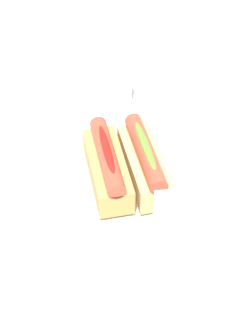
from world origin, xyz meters
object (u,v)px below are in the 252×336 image
Objects in this scene: serving_bowl at (126,185)px; napkin_box at (178,267)px; hotdog_front at (107,166)px; water_glass at (113,84)px; hotdog_back at (145,163)px.

napkin_box reaches higher than serving_bowl.
hotdog_front is at bearing -79.84° from serving_bowl.
serving_bowl is at bearing 9.49° from water_glass.
water_glass is at bearing -175.62° from napkin_box.
water_glass is (-0.23, -0.04, 0.02)m from serving_bowl.
napkin_box is at bearing 13.57° from hotdog_back.
hotdog_front is 0.21m from napkin_box.
hotdog_back is at bearing 100.16° from serving_bowl.
serving_bowl is at bearing -169.11° from napkin_box.
serving_bowl is 3.04× the size of water_glass.
hotdog_front reaches higher than serving_bowl.
water_glass is at bearing -163.84° from hotdog_back.
napkin_box is at bearing 14.99° from water_glass.
hotdog_front is at bearing 2.83° from water_glass.
napkin_box reaches higher than hotdog_front.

